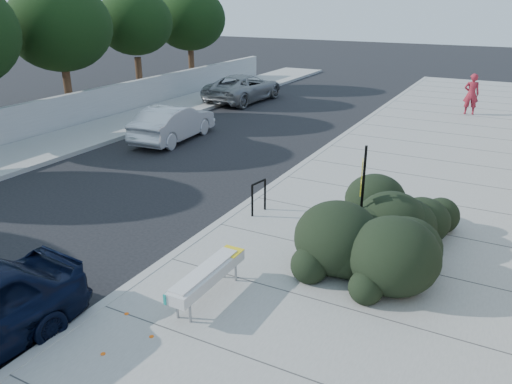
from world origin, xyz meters
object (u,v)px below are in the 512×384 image
pedestrian (471,94)px  bench (208,275)px  suv_silver (244,88)px  wagon_silver (173,123)px  sign_post (362,192)px  bike_rack (259,194)px

pedestrian → bench: bearing=69.9°
bench → pedestrian: (2.46, 19.21, 0.48)m
bench → suv_silver: size_ratio=0.38×
wagon_silver → sign_post: bearing=143.4°
bike_rack → sign_post: sign_post is taller
bench → sign_post: (1.87, 3.21, 0.88)m
bike_rack → sign_post: 3.10m
wagon_silver → pedestrian: bearing=-139.5°
bike_rack → pedestrian: size_ratio=0.45×
bike_rack → suv_silver: 15.93m
bike_rack → pedestrian: (3.47, 15.25, 0.44)m
wagon_silver → pedestrian: pedestrian is taller
bench → pedestrian: size_ratio=1.06×
sign_post → bike_rack: bearing=149.9°
suv_silver → pedestrian: 11.68m
wagon_silver → bike_rack: bearing=137.3°
bike_rack → bench: bearing=-66.1°
bench → sign_post: bearing=60.2°
sign_post → suv_silver: bearing=111.8°
pedestrian → wagon_silver: bearing=32.1°
bench → wagon_silver: 11.93m
bike_rack → pedestrian: pedestrian is taller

